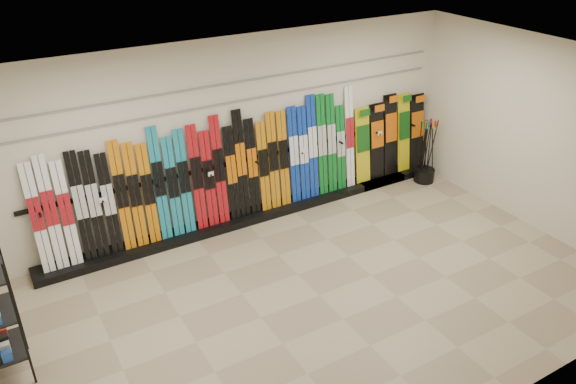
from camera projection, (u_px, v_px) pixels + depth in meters
floor at (319, 295)px, 7.58m from camera, size 8.00×8.00×0.00m
back_wall at (234, 132)px, 8.78m from camera, size 8.00×0.00×8.00m
right_wall at (538, 136)px, 8.67m from camera, size 0.00×5.00×5.00m
ceiling at (326, 78)px, 6.18m from camera, size 8.00×8.00×0.00m
ski_rack_base at (256, 214)px, 9.39m from camera, size 8.00×0.40×0.12m
skis at (216, 174)px, 8.73m from camera, size 5.37×0.26×1.81m
snowboards at (391, 137)px, 10.37m from camera, size 1.60×0.23×1.51m
pole_bin at (424, 175)px, 10.57m from camera, size 0.37×0.37×0.25m
ski_poles at (426, 151)px, 10.37m from camera, size 0.32×0.24×1.18m
slatwall_rail_0 at (233, 102)px, 8.53m from camera, size 7.60×0.02×0.03m
slatwall_rail_1 at (232, 83)px, 8.39m from camera, size 7.60×0.02×0.03m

